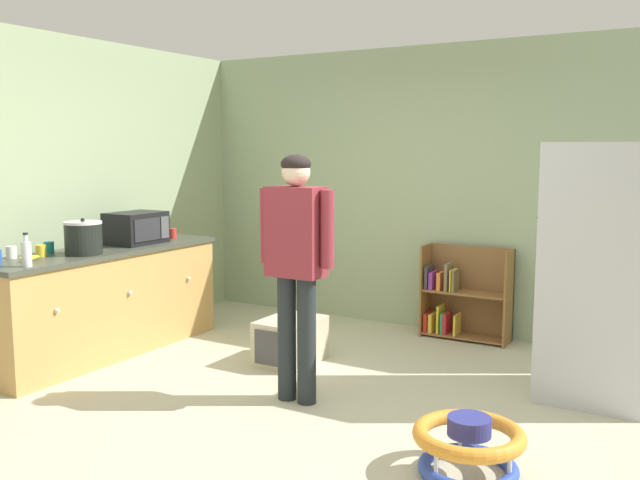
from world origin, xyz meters
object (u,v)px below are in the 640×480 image
(crock_pot, at_px, (83,238))
(red_cup, at_px, (172,233))
(bookshelf, at_px, (461,298))
(baby_walker, at_px, (469,446))
(kitchen_counter, at_px, (104,301))
(teal_cup, at_px, (49,248))
(refrigerator, at_px, (598,273))
(pet_carrier, at_px, (290,341))
(banana_bunch, at_px, (31,258))
(microwave, at_px, (136,228))
(clear_bottle, at_px, (26,253))
(yellow_cup, at_px, (41,251))
(white_cup, at_px, (11,252))
(standing_person, at_px, (296,256))

(crock_pot, height_order, red_cup, crock_pot)
(bookshelf, bearing_deg, baby_walker, -70.34)
(kitchen_counter, distance_m, teal_cup, 0.65)
(refrigerator, height_order, red_cup, refrigerator)
(kitchen_counter, xyz_separation_m, pet_carrier, (1.51, 0.58, -0.27))
(crock_pot, height_order, banana_bunch, crock_pot)
(baby_walker, height_order, microwave, microwave)
(clear_bottle, relative_size, red_cup, 2.59)
(kitchen_counter, bearing_deg, microwave, 89.80)
(crock_pot, xyz_separation_m, red_cup, (-0.07, 1.10, -0.09))
(banana_bunch, bearing_deg, microwave, 91.93)
(refrigerator, height_order, pet_carrier, refrigerator)
(teal_cup, bearing_deg, microwave, 77.09)
(bookshelf, height_order, yellow_cup, yellow_cup)
(red_cup, bearing_deg, teal_cup, -100.13)
(banana_bunch, relative_size, red_cup, 1.64)
(crock_pot, relative_size, white_cup, 3.13)
(pet_carrier, bearing_deg, bookshelf, 56.04)
(standing_person, bearing_deg, yellow_cup, -169.18)
(kitchen_counter, relative_size, refrigerator, 1.25)
(baby_walker, height_order, teal_cup, teal_cup)
(teal_cup, bearing_deg, yellow_cup, -57.49)
(white_cup, distance_m, red_cup, 1.55)
(standing_person, distance_m, teal_cup, 2.21)
(pet_carrier, height_order, teal_cup, teal_cup)
(banana_bunch, bearing_deg, teal_cup, 122.97)
(microwave, xyz_separation_m, white_cup, (-0.22, -1.10, -0.09))
(pet_carrier, bearing_deg, banana_bunch, -138.43)
(standing_person, xyz_separation_m, crock_pot, (-1.91, -0.14, 0.01))
(yellow_cup, bearing_deg, baby_walker, -1.03)
(white_cup, bearing_deg, bookshelf, 45.27)
(standing_person, distance_m, pet_carrier, 1.21)
(clear_bottle, distance_m, teal_cup, 0.64)
(baby_walker, bearing_deg, bookshelf, 109.66)
(clear_bottle, bearing_deg, baby_walker, 5.19)
(white_cup, relative_size, red_cup, 1.00)
(kitchen_counter, distance_m, microwave, 0.71)
(microwave, bearing_deg, teal_cup, -102.91)
(kitchen_counter, bearing_deg, pet_carrier, 21.15)
(kitchen_counter, relative_size, microwave, 4.62)
(refrigerator, relative_size, microwave, 3.71)
(crock_pot, distance_m, white_cup, 0.54)
(bookshelf, bearing_deg, teal_cup, -137.91)
(yellow_cup, height_order, white_cup, same)
(standing_person, height_order, banana_bunch, standing_person)
(bookshelf, height_order, clear_bottle, clear_bottle)
(baby_walker, distance_m, banana_bunch, 3.44)
(standing_person, relative_size, crock_pot, 5.72)
(bookshelf, bearing_deg, white_cup, -134.73)
(clear_bottle, bearing_deg, red_cup, 96.00)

